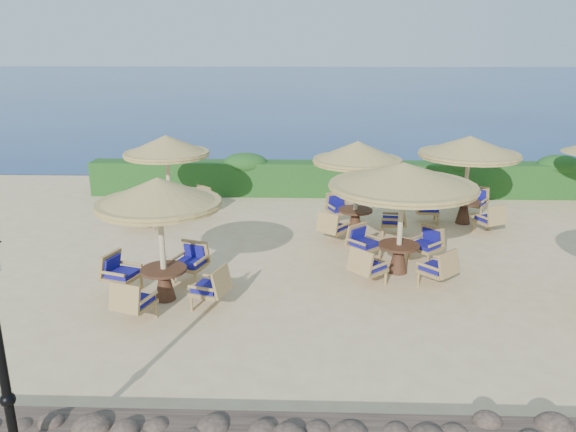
{
  "coord_description": "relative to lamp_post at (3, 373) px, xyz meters",
  "views": [
    {
      "loc": [
        -1.33,
        -12.33,
        5.18
      ],
      "look_at": [
        -1.75,
        0.33,
        1.3
      ],
      "focal_mm": 35.0,
      "sensor_mm": 36.0,
      "label": 1
    }
  ],
  "objects": [
    {
      "name": "ground",
      "position": [
        4.8,
        6.8,
        -1.55
      ],
      "size": [
        120.0,
        120.0,
        0.0
      ],
      "primitive_type": "plane",
      "color": "beige",
      "rests_on": "ground"
    },
    {
      "name": "sea",
      "position": [
        4.8,
        76.8,
        -1.55
      ],
      "size": [
        160.0,
        160.0,
        0.0
      ],
      "primitive_type": "plane",
      "color": "navy",
      "rests_on": "ground"
    },
    {
      "name": "hedge",
      "position": [
        4.8,
        14.0,
        -0.95
      ],
      "size": [
        18.0,
        0.9,
        1.2
      ],
      "primitive_type": "cube",
      "color": "#174315",
      "rests_on": "ground"
    },
    {
      "name": "lamp_post",
      "position": [
        0.0,
        0.0,
        0.0
      ],
      "size": [
        0.44,
        0.44,
        3.31
      ],
      "color": "black",
      "rests_on": "ground"
    },
    {
      "name": "cafe_set_0",
      "position": [
        0.51,
        5.24,
        0.2
      ],
      "size": [
        2.88,
        2.88,
        2.65
      ],
      "color": "beige",
      "rests_on": "ground"
    },
    {
      "name": "cafe_set_1",
      "position": [
        5.66,
        6.89,
        0.4
      ],
      "size": [
        3.39,
        3.39,
        2.65
      ],
      "color": "beige",
      "rests_on": "ground"
    },
    {
      "name": "cafe_set_3",
      "position": [
        -0.64,
        10.64,
        0.4
      ],
      "size": [
        2.53,
        2.55,
        2.65
      ],
      "color": "beige",
      "rests_on": "ground"
    },
    {
      "name": "cafe_set_4",
      "position": [
        4.88,
        9.78,
        0.28
      ],
      "size": [
        2.68,
        2.75,
        2.65
      ],
      "color": "beige",
      "rests_on": "ground"
    },
    {
      "name": "cafe_set_5",
      "position": [
        8.21,
        10.8,
        0.39
      ],
      "size": [
        2.95,
        2.95,
        2.65
      ],
      "color": "beige",
      "rests_on": "ground"
    }
  ]
}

